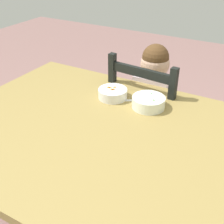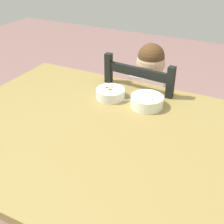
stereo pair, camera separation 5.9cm
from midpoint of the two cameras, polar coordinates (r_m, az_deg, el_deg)
The scene contains 6 objects.
dining_table at distance 1.36m, azimuth -2.57°, elevation -6.77°, with size 1.50×1.08×0.76m.
dining_chair at distance 1.93m, azimuth 5.53°, elevation -1.89°, with size 0.45×0.45×0.93m.
child_figure at distance 1.83m, azimuth 5.83°, elevation 2.85°, with size 0.32×0.31×0.98m.
bowl_of_peas at distance 1.49m, azimuth 5.65°, elevation 2.11°, with size 0.17×0.17×0.06m.
bowl_of_carrots at distance 1.57m, azimuth -1.37°, elevation 3.65°, with size 0.15×0.15×0.05m.
spoon at distance 1.55m, azimuth 0.59°, elevation 2.29°, with size 0.13×0.09×0.01m.
Camera 2 is at (0.51, -0.95, 1.50)m, focal length 47.36 mm.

